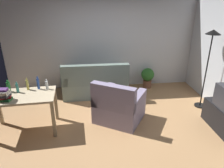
{
  "coord_description": "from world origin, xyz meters",
  "views": [
    {
      "loc": [
        -0.36,
        -3.56,
        2.5
      ],
      "look_at": [
        0.1,
        0.5,
        0.75
      ],
      "focal_mm": 34.05,
      "sensor_mm": 36.0,
      "label": 1
    }
  ],
  "objects_px": {
    "torchiere_lamp": "(210,48)",
    "book_stack": "(3,95)",
    "bottle_tall": "(17,88)",
    "bottle_squat": "(28,85)",
    "couch": "(95,84)",
    "armchair": "(119,107)",
    "potted_plant": "(148,76)",
    "desk": "(23,100)",
    "bottle_green": "(9,87)",
    "bottle_blue": "(38,84)",
    "bottle_clear": "(47,85)"
  },
  "relations": [
    {
      "from": "bottle_tall",
      "to": "bottle_squat",
      "type": "bearing_deg",
      "value": 32.38
    },
    {
      "from": "bottle_clear",
      "to": "armchair",
      "type": "bearing_deg",
      "value": -3.86
    },
    {
      "from": "desk",
      "to": "bottle_green",
      "type": "height_order",
      "value": "bottle_green"
    },
    {
      "from": "bottle_squat",
      "to": "bottle_blue",
      "type": "height_order",
      "value": "bottle_blue"
    },
    {
      "from": "bottle_green",
      "to": "bottle_tall",
      "type": "distance_m",
      "value": 0.18
    },
    {
      "from": "desk",
      "to": "bottle_clear",
      "type": "xyz_separation_m",
      "value": [
        0.43,
        0.23,
        0.2
      ]
    },
    {
      "from": "potted_plant",
      "to": "bottle_green",
      "type": "distance_m",
      "value": 3.58
    },
    {
      "from": "couch",
      "to": "potted_plant",
      "type": "relative_size",
      "value": 2.91
    },
    {
      "from": "bottle_blue",
      "to": "bottle_clear",
      "type": "height_order",
      "value": "bottle_blue"
    },
    {
      "from": "bottle_blue",
      "to": "armchair",
      "type": "bearing_deg",
      "value": -4.28
    },
    {
      "from": "potted_plant",
      "to": "bottle_squat",
      "type": "xyz_separation_m",
      "value": [
        -2.84,
        -1.51,
        0.54
      ]
    },
    {
      "from": "armchair",
      "to": "bottle_green",
      "type": "xyz_separation_m",
      "value": [
        -2.12,
        0.06,
        0.54
      ]
    },
    {
      "from": "bottle_tall",
      "to": "book_stack",
      "type": "relative_size",
      "value": 0.76
    },
    {
      "from": "potted_plant",
      "to": "bottle_tall",
      "type": "bearing_deg",
      "value": -151.72
    },
    {
      "from": "armchair",
      "to": "bottle_tall",
      "type": "distance_m",
      "value": 2.02
    },
    {
      "from": "armchair",
      "to": "potted_plant",
      "type": "bearing_deg",
      "value": -92.05
    },
    {
      "from": "bottle_tall",
      "to": "book_stack",
      "type": "distance_m",
      "value": 0.35
    },
    {
      "from": "armchair",
      "to": "bottle_clear",
      "type": "relative_size",
      "value": 5.83
    },
    {
      "from": "couch",
      "to": "bottle_blue",
      "type": "xyz_separation_m",
      "value": [
        -1.15,
        -1.19,
        0.57
      ]
    },
    {
      "from": "desk",
      "to": "potted_plant",
      "type": "relative_size",
      "value": 2.17
    },
    {
      "from": "bottle_tall",
      "to": "bottle_squat",
      "type": "height_order",
      "value": "bottle_squat"
    },
    {
      "from": "bottle_tall",
      "to": "bottle_squat",
      "type": "distance_m",
      "value": 0.19
    },
    {
      "from": "desk",
      "to": "potted_plant",
      "type": "distance_m",
      "value": 3.41
    },
    {
      "from": "torchiere_lamp",
      "to": "potted_plant",
      "type": "distance_m",
      "value": 1.91
    },
    {
      "from": "couch",
      "to": "bottle_squat",
      "type": "xyz_separation_m",
      "value": [
        -1.35,
        -1.2,
        0.56
      ]
    },
    {
      "from": "couch",
      "to": "armchair",
      "type": "xyz_separation_m",
      "value": [
        0.43,
        -1.31,
        0.01
      ]
    },
    {
      "from": "torchiere_lamp",
      "to": "book_stack",
      "type": "height_order",
      "value": "torchiere_lamp"
    },
    {
      "from": "bottle_squat",
      "to": "bottle_clear",
      "type": "relative_size",
      "value": 1.17
    },
    {
      "from": "couch",
      "to": "potted_plant",
      "type": "distance_m",
      "value": 1.52
    },
    {
      "from": "couch",
      "to": "book_stack",
      "type": "relative_size",
      "value": 5.9
    },
    {
      "from": "bottle_squat",
      "to": "bottle_clear",
      "type": "xyz_separation_m",
      "value": [
        0.37,
        -0.01,
        -0.02
      ]
    },
    {
      "from": "bottle_blue",
      "to": "book_stack",
      "type": "distance_m",
      "value": 0.67
    },
    {
      "from": "potted_plant",
      "to": "bottle_blue",
      "type": "xyz_separation_m",
      "value": [
        -2.64,
        -1.5,
        0.54
      ]
    },
    {
      "from": "desk",
      "to": "bottle_clear",
      "type": "distance_m",
      "value": 0.53
    },
    {
      "from": "torchiere_lamp",
      "to": "bottle_clear",
      "type": "distance_m",
      "value": 3.51
    },
    {
      "from": "potted_plant",
      "to": "bottle_blue",
      "type": "bearing_deg",
      "value": -150.39
    },
    {
      "from": "potted_plant",
      "to": "armchair",
      "type": "bearing_deg",
      "value": -123.24
    },
    {
      "from": "couch",
      "to": "desk",
      "type": "height_order",
      "value": "couch"
    },
    {
      "from": "bottle_green",
      "to": "bottle_blue",
      "type": "bearing_deg",
      "value": 6.68
    },
    {
      "from": "bottle_squat",
      "to": "book_stack",
      "type": "relative_size",
      "value": 0.86
    },
    {
      "from": "desk",
      "to": "bottle_green",
      "type": "relative_size",
      "value": 5.29
    },
    {
      "from": "armchair",
      "to": "bottle_tall",
      "type": "relative_size",
      "value": 5.67
    },
    {
      "from": "bottle_tall",
      "to": "desk",
      "type": "bearing_deg",
      "value": -53.84
    },
    {
      "from": "couch",
      "to": "bottle_clear",
      "type": "height_order",
      "value": "bottle_clear"
    },
    {
      "from": "potted_plant",
      "to": "bottle_tall",
      "type": "xyz_separation_m",
      "value": [
        -3.01,
        -1.62,
        0.52
      ]
    },
    {
      "from": "couch",
      "to": "desk",
      "type": "xyz_separation_m",
      "value": [
        -1.41,
        -1.44,
        0.34
      ]
    },
    {
      "from": "desk",
      "to": "armchair",
      "type": "bearing_deg",
      "value": 0.84
    },
    {
      "from": "torchiere_lamp",
      "to": "bottle_squat",
      "type": "distance_m",
      "value": 3.87
    },
    {
      "from": "bottle_blue",
      "to": "bottle_squat",
      "type": "bearing_deg",
      "value": -176.75
    },
    {
      "from": "potted_plant",
      "to": "bottle_blue",
      "type": "height_order",
      "value": "bottle_blue"
    }
  ]
}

